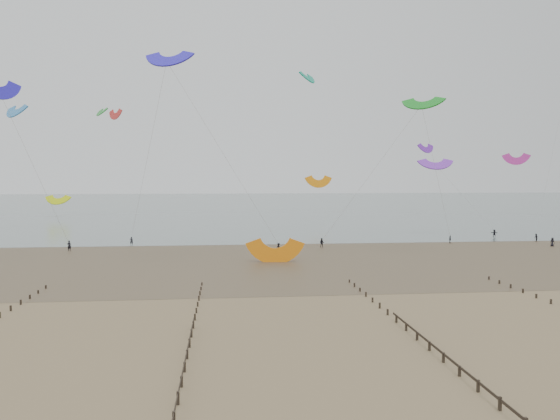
# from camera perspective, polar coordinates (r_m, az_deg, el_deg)

# --- Properties ---
(ground) EXTENTS (500.00, 500.00, 0.00)m
(ground) POSITION_cam_1_polar(r_m,az_deg,el_deg) (55.93, 6.04, -10.00)
(ground) COLOR brown
(ground) RESTS_ON ground
(sea_and_shore) EXTENTS (500.00, 665.00, 0.03)m
(sea_and_shore) POSITION_cam_1_polar(r_m,az_deg,el_deg) (88.85, -1.16, -4.90)
(sea_and_shore) COLOR #475654
(sea_and_shore) RESTS_ON ground
(groynes) EXTENTS (72.16, 50.16, 1.00)m
(groynes) POSITION_cam_1_polar(r_m,az_deg,el_deg) (39.49, 17.93, -15.29)
(groynes) COLOR black
(groynes) RESTS_ON ground
(kitesurfer_lead) EXTENTS (0.73, 0.52, 1.87)m
(kitesurfer_lead) POSITION_cam_1_polar(r_m,az_deg,el_deg) (102.09, -21.17, -3.51)
(kitesurfer_lead) COLOR black
(kitesurfer_lead) RESTS_ON ground
(kitesurfers) EXTENTS (80.35, 18.88, 1.70)m
(kitesurfers) POSITION_cam_1_polar(r_m,az_deg,el_deg) (108.62, 14.32, -3.03)
(kitesurfers) COLOR black
(kitesurfers) RESTS_ON ground
(grounded_kite) EXTENTS (7.79, 6.29, 4.06)m
(grounded_kite) POSITION_cam_1_polar(r_m,az_deg,el_deg) (83.26, -0.52, -5.48)
(grounded_kite) COLOR orange
(grounded_kite) RESTS_ON ground
(kites_airborne) EXTENTS (249.04, 120.58, 40.09)m
(kites_airborne) POSITION_cam_1_polar(r_m,az_deg,el_deg) (140.82, -9.08, 6.95)
(kites_airborne) COLOR #2C20D8
(kites_airborne) RESTS_ON ground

